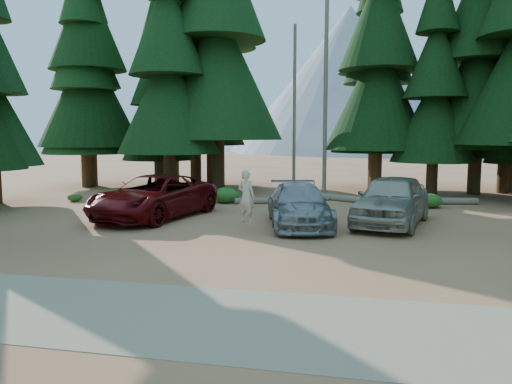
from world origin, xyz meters
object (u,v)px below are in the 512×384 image
at_px(silver_minivan_right, 392,200).
at_px(log_right, 424,201).
at_px(frisbee_player, 246,196).
at_px(silver_minivan_center, 299,205).
at_px(red_pickup, 154,197).
at_px(log_mid, 339,198).
at_px(log_left, 276,201).

distance_m(silver_minivan_right, log_right, 6.37).
bearing_deg(frisbee_player, silver_minivan_center, -115.28).
height_order(red_pickup, log_mid, red_pickup).
relative_size(silver_minivan_center, log_mid, 1.41).
height_order(frisbee_player, log_mid, frisbee_player).
bearing_deg(log_mid, red_pickup, -104.81).
distance_m(red_pickup, log_left, 6.63).
bearing_deg(silver_minivan_center, log_right, 39.92).
relative_size(frisbee_player, log_mid, 0.49).
bearing_deg(silver_minivan_right, silver_minivan_center, -151.07).
xyz_separation_m(red_pickup, log_mid, (7.03, 6.80, -0.71)).
bearing_deg(log_left, frisbee_player, -103.99).
height_order(frisbee_player, log_right, frisbee_player).
distance_m(red_pickup, frisbee_player, 4.77).
xyz_separation_m(red_pickup, log_left, (4.06, 5.20, -0.72)).
xyz_separation_m(frisbee_player, log_left, (-0.22, 7.27, -1.09)).
bearing_deg(red_pickup, frisbee_player, -14.99).
bearing_deg(frisbee_player, log_left, -67.92).
bearing_deg(log_mid, log_left, -120.48).
relative_size(silver_minivan_right, frisbee_player, 3.02).
bearing_deg(log_mid, silver_minivan_center, -67.72).
xyz_separation_m(silver_minivan_center, frisbee_player, (-1.61, -1.58, 0.47)).
distance_m(red_pickup, silver_minivan_right, 9.24).
distance_m(red_pickup, log_mid, 9.81).
bearing_deg(red_pickup, log_left, 62.83).
bearing_deg(silver_minivan_right, log_mid, 122.82).
xyz_separation_m(red_pickup, silver_minivan_center, (5.89, -0.50, -0.10)).
distance_m(silver_minivan_right, log_mid, 6.81).
xyz_separation_m(log_left, log_mid, (2.97, 1.60, 0.01)).
height_order(log_mid, log_right, log_right).
distance_m(silver_minivan_center, log_left, 6.01).
bearing_deg(log_left, red_pickup, -143.75).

